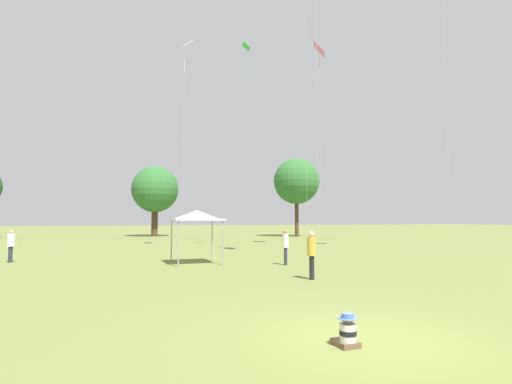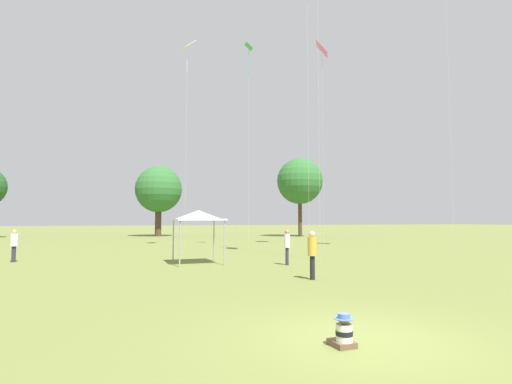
{
  "view_description": "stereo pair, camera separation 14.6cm",
  "coord_description": "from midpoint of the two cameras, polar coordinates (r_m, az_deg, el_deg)",
  "views": [
    {
      "loc": [
        -4.27,
        -6.55,
        2.2
      ],
      "look_at": [
        -0.17,
        6.01,
        3.12
      ],
      "focal_mm": 28.0,
      "sensor_mm": 36.0,
      "label": 1
    },
    {
      "loc": [
        -4.13,
        -6.6,
        2.2
      ],
      "look_at": [
        -0.17,
        6.01,
        3.12
      ],
      "focal_mm": 28.0,
      "sensor_mm": 36.0,
      "label": 2
    }
  ],
  "objects": [
    {
      "name": "ground_plane",
      "position": [
        8.1,
        14.82,
        -19.59
      ],
      "size": [
        300.0,
        300.0,
        0.0
      ],
      "primitive_type": "plane",
      "color": "olive"
    },
    {
      "name": "seated_toddler",
      "position": [
        7.48,
        12.33,
        -18.92
      ],
      "size": [
        0.38,
        0.49,
        0.59
      ],
      "rotation": [
        0.0,
        0.0,
        0.07
      ],
      "color": "brown",
      "rests_on": "ground"
    },
    {
      "name": "person_standing_0",
      "position": [
        19.59,
        4.02,
        -7.32
      ],
      "size": [
        0.41,
        0.41,
        1.72
      ],
      "rotation": [
        0.0,
        0.0,
        0.7
      ],
      "color": "#282D42",
      "rests_on": "ground"
    },
    {
      "name": "person_standing_1",
      "position": [
        15.01,
        7.67,
        -8.24
      ],
      "size": [
        0.4,
        0.4,
        1.78
      ],
      "rotation": [
        0.0,
        0.0,
        1.78
      ],
      "color": "black",
      "rests_on": "ground"
    },
    {
      "name": "person_standing_3",
      "position": [
        24.36,
        -31.76,
        -6.21
      ],
      "size": [
        0.46,
        0.46,
        1.68
      ],
      "rotation": [
        0.0,
        0.0,
        4.42
      ],
      "color": "#282D42",
      "rests_on": "ground"
    },
    {
      "name": "canopy_tent",
      "position": [
        20.38,
        -8.67,
        -3.38
      ],
      "size": [
        2.5,
        2.5,
        2.67
      ],
      "rotation": [
        0.0,
        0.0,
        0.04
      ],
      "color": "white",
      "rests_on": "ground"
    },
    {
      "name": "kite_0",
      "position": [
        33.14,
        -10.29,
        19.13
      ],
      "size": [
        1.3,
        1.46,
        16.04
      ],
      "rotation": [
        0.0,
        0.0,
        4.25
      ],
      "color": "white",
      "rests_on": "ground"
    },
    {
      "name": "kite_1",
      "position": [
        33.31,
        -1.53,
        18.15
      ],
      "size": [
        0.62,
        0.77,
        16.22
      ],
      "rotation": [
        0.0,
        0.0,
        0.71
      ],
      "color": "green",
      "rests_on": "ground"
    },
    {
      "name": "kite_2",
      "position": [
        35.12,
        8.9,
        18.92
      ],
      "size": [
        1.45,
        1.64,
        16.78
      ],
      "rotation": [
        0.0,
        0.0,
        0.28
      ],
      "color": "pink",
      "rests_on": "ground"
    },
    {
      "name": "distant_tree_1",
      "position": [
        52.98,
        5.72,
        1.51
      ],
      "size": [
        6.03,
        6.03,
        10.29
      ],
      "color": "#473323",
      "rests_on": "ground"
    },
    {
      "name": "distant_tree_3",
      "position": [
        54.68,
        -14.29,
        0.34
      ],
      "size": [
        6.15,
        6.15,
        9.32
      ],
      "color": "#473323",
      "rests_on": "ground"
    }
  ]
}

